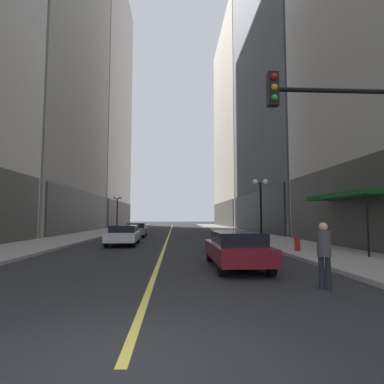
{
  "coord_description": "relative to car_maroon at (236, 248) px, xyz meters",
  "views": [
    {
      "loc": [
        0.66,
        -3.94,
        1.84
      ],
      "look_at": [
        2.3,
        26.41,
        4.36
      ],
      "focal_mm": 28.84,
      "sensor_mm": 36.0,
      "label": 1
    }
  ],
  "objects": [
    {
      "name": "street_lamp_left_far",
      "position": [
        -9.31,
        26.51,
        2.54
      ],
      "size": [
        1.06,
        0.36,
        4.43
      ],
      "color": "black",
      "rests_on": "ground"
    },
    {
      "name": "pedestrian_with_orange_bag",
      "position": [
        1.61,
        -3.49,
        0.28
      ],
      "size": [
        0.47,
        0.47,
        1.71
      ],
      "color": "black",
      "rests_on": "ground"
    },
    {
      "name": "car_white",
      "position": [
        -5.69,
        9.53,
        -0.0
      ],
      "size": [
        2.06,
        4.57,
        1.32
      ],
      "color": "silver",
      "rests_on": "ground"
    },
    {
      "name": "building_right_far",
      "position": [
        13.19,
        52.56,
        20.58
      ],
      "size": [
        11.4,
        26.0,
        42.79
      ],
      "color": "#B7AD99",
      "rests_on": "ground"
    },
    {
      "name": "storefront_awning_right",
      "position": [
        6.79,
        4.49,
        2.27
      ],
      "size": [
        1.6,
        6.11,
        3.12
      ],
      "color": "#144C1E",
      "rests_on": "ground"
    },
    {
      "name": "lane_centre_stripe",
      "position": [
        -2.91,
        27.56,
        -0.72
      ],
      "size": [
        0.16,
        70.0,
        0.01
      ],
      "primitive_type": "cube",
      "color": "#E5D64C",
      "rests_on": "ground"
    },
    {
      "name": "car_grey",
      "position": [
        -5.9,
        18.09,
        -0.0
      ],
      "size": [
        1.88,
        4.1,
        1.32
      ],
      "color": "slate",
      "rests_on": "ground"
    },
    {
      "name": "sidewalk_right",
      "position": [
        5.34,
        27.56,
        -0.65
      ],
      "size": [
        4.5,
        78.0,
        0.15
      ],
      "primitive_type": "cube",
      "color": "#9E9991",
      "rests_on": "ground"
    },
    {
      "name": "fire_hydrant_right",
      "position": [
        3.99,
        4.22,
        -0.32
      ],
      "size": [
        0.28,
        0.28,
        0.8
      ],
      "primitive_type": "cylinder",
      "color": "red",
      "rests_on": "ground"
    },
    {
      "name": "building_left_mid",
      "position": [
        -21.03,
        27.06,
        23.29
      ],
      "size": [
        15.43,
        24.0,
        48.16
      ],
      "color": "#A8A399",
      "rests_on": "ground"
    },
    {
      "name": "street_lamp_right_mid",
      "position": [
        3.49,
        9.05,
        2.54
      ],
      "size": [
        1.06,
        0.36,
        4.43
      ],
      "color": "black",
      "rests_on": "ground"
    },
    {
      "name": "building_right_mid",
      "position": [
        12.67,
        27.06,
        29.4
      ],
      "size": [
        10.35,
        24.0,
        60.45
      ],
      "color": "slate",
      "rests_on": "ground"
    },
    {
      "name": "car_maroon",
      "position": [
        0.0,
        0.0,
        0.0
      ],
      "size": [
        1.84,
        4.76,
        1.32
      ],
      "color": "maroon",
      "rests_on": "ground"
    },
    {
      "name": "building_left_far",
      "position": [
        -19.04,
        52.56,
        25.61
      ],
      "size": [
        11.46,
        26.0,
        52.84
      ],
      "color": "gray",
      "rests_on": "ground"
    },
    {
      "name": "ground_plane",
      "position": [
        -2.91,
        27.56,
        -0.72
      ],
      "size": [
        200.0,
        200.0,
        0.0
      ],
      "primitive_type": "plane",
      "color": "#262628"
    },
    {
      "name": "sidewalk_left",
      "position": [
        -11.16,
        27.56,
        -0.65
      ],
      "size": [
        4.5,
        78.0,
        0.15
      ],
      "primitive_type": "cube",
      "color": "#9E9991",
      "rests_on": "ground"
    },
    {
      "name": "traffic_light_near_right",
      "position": [
        2.44,
        -3.67,
        3.02
      ],
      "size": [
        3.43,
        0.35,
        5.65
      ],
      "color": "black",
      "rests_on": "ground"
    }
  ]
}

